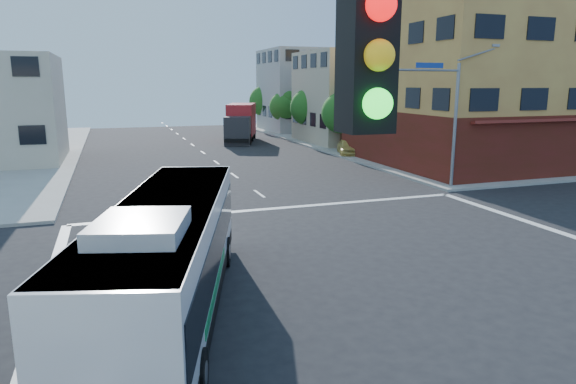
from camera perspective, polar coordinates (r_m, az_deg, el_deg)
name	(u,v)px	position (r m, az deg, el deg)	size (l,w,h in m)	color
ground	(373,277)	(16.45, 9.41, -9.29)	(120.00, 120.00, 0.00)	black
sidewalk_ne	(498,135)	(64.65, 22.28, 5.92)	(50.00, 50.00, 0.15)	gray
corner_building_ne	(496,84)	(42.07, 22.12, 11.09)	(18.10, 15.44, 14.00)	gold
building_east_near	(364,97)	(53.34, 8.40, 10.35)	(12.06, 10.06, 9.00)	tan
building_east_far	(313,91)	(66.09, 2.75, 11.19)	(12.06, 10.06, 10.00)	#999994
signal_mast_ne	(432,101)	(29.18, 15.71, 9.70)	(7.91, 1.13, 8.07)	gray
street_tree_a	(343,110)	(45.71, 6.15, 9.00)	(3.60, 3.60, 5.53)	#361F13
street_tree_b	(310,105)	(53.05, 2.45, 9.64)	(3.80, 3.80, 5.79)	#361F13
street_tree_c	(285,105)	(60.57, -0.35, 9.67)	(3.40, 3.40, 5.29)	#361F13
street_tree_d	(265,99)	(68.18, -2.54, 10.27)	(4.00, 4.00, 6.03)	#361F13
transit_bus	(170,255)	(13.46, -13.01, -6.88)	(5.48, 11.57, 3.36)	black
box_truck	(241,124)	(53.28, -5.27, 7.57)	(5.15, 8.83, 3.83)	#25252A
parked_car	(348,147)	(43.41, 6.72, 4.99)	(1.63, 4.05, 1.38)	#D6BE5C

